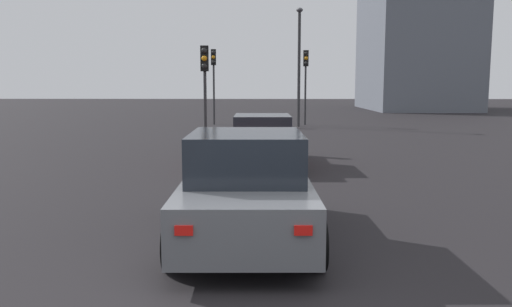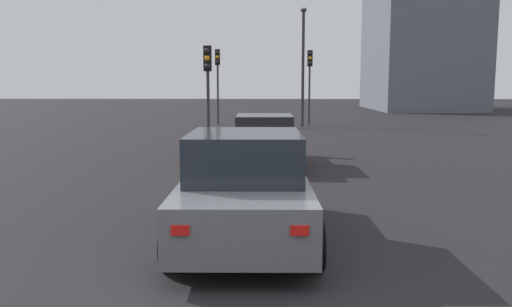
% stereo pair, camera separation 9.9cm
% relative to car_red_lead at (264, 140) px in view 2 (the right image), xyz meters
% --- Properties ---
extents(car_red_lead, '(4.48, 2.06, 1.45)m').
position_rel_car_red_lead_xyz_m(car_red_lead, '(0.00, 0.00, 0.00)').
color(car_red_lead, maroon).
rests_on(car_red_lead, ground_plane).
extents(car_grey_second, '(4.35, 2.09, 1.63)m').
position_rel_car_red_lead_xyz_m(car_grey_second, '(-7.44, 0.19, 0.07)').
color(car_grey_second, slate).
rests_on(car_grey_second, ground_plane).
extents(traffic_light_near_left, '(0.32, 0.29, 4.24)m').
position_rel_car_red_lead_xyz_m(traffic_light_near_left, '(15.13, -2.39, 2.34)').
color(traffic_light_near_left, '#2D2D30').
rests_on(traffic_light_near_left, ground_plane).
extents(traffic_light_near_right, '(0.32, 0.29, 4.32)m').
position_rel_car_red_lead_xyz_m(traffic_light_near_right, '(15.26, 2.89, 2.39)').
color(traffic_light_near_right, '#2D2D30').
rests_on(traffic_light_near_right, ground_plane).
extents(traffic_light_far_left, '(0.32, 0.29, 3.68)m').
position_rel_car_red_lead_xyz_m(traffic_light_far_left, '(3.79, 2.08, 1.95)').
color(traffic_light_far_left, '#2D2D30').
rests_on(traffic_light_far_left, ground_plane).
extents(street_lamp_kerbside, '(0.56, 0.36, 6.42)m').
position_rel_car_red_lead_xyz_m(street_lamp_kerbside, '(13.93, -1.93, 3.14)').
color(street_lamp_kerbside, '#2D2D30').
rests_on(street_lamp_kerbside, ground_plane).
extents(building_facade_left, '(13.55, 8.51, 15.30)m').
position_rel_car_red_lead_xyz_m(building_facade_left, '(34.58, -13.94, 6.94)').
color(building_facade_left, slate).
rests_on(building_facade_left, ground_plane).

